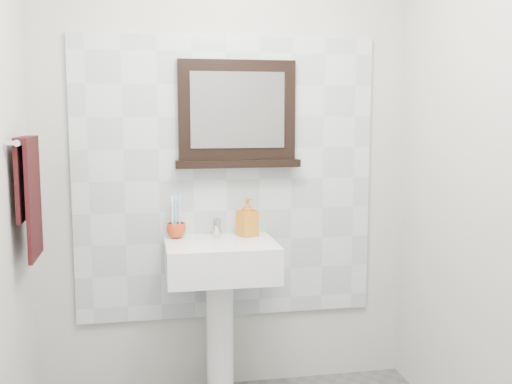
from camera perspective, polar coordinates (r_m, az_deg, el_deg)
back_wall at (r=3.20m, az=-2.87°, el=3.00°), size 2.00×0.01×2.50m
front_wall at (r=1.09m, az=13.36°, el=-5.94°), size 2.00×0.01×2.50m
splashback at (r=3.20m, az=-2.83°, el=1.20°), size 1.60×0.02×1.50m
pedestal_sink at (r=3.07m, az=-3.39°, el=-8.07°), size 0.55×0.44×0.96m
toothbrush_cup at (r=3.13m, az=-7.61°, el=-3.65°), size 0.11×0.11×0.08m
toothbrushes at (r=3.12m, az=-7.61°, el=-2.12°), size 0.05×0.04×0.21m
soap_dispenser at (r=3.14m, az=-0.83°, el=-2.40°), size 0.12×0.12×0.20m
framed_mirror at (r=3.16m, az=-1.82°, el=7.19°), size 0.66×0.11×0.56m
towel_bar at (r=2.85m, az=-21.14°, el=4.54°), size 0.07×0.40×0.03m
hand_towel at (r=2.87m, az=-20.80°, el=0.35°), size 0.06×0.30×0.55m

